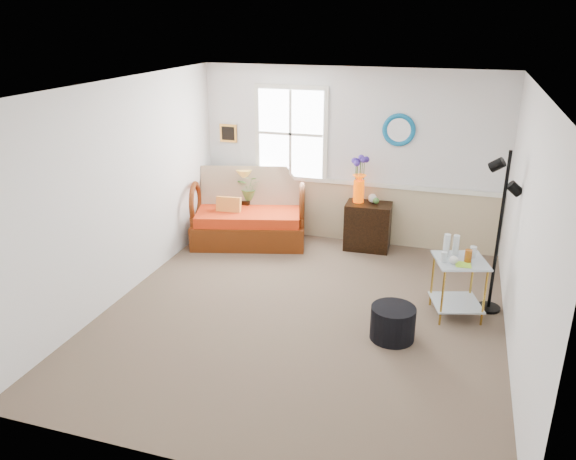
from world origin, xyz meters
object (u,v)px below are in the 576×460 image
(cabinet, at_px, (368,226))
(lamp_stand, at_px, (244,215))
(side_table, at_px, (457,288))
(floor_lamp, at_px, (499,234))
(ottoman, at_px, (393,323))
(loveseat, at_px, (249,208))

(cabinet, bearing_deg, lamp_stand, 175.73)
(side_table, distance_m, floor_lamp, 0.76)
(ottoman, bearing_deg, cabinet, 106.07)
(cabinet, bearing_deg, loveseat, -173.09)
(cabinet, distance_m, floor_lamp, 2.30)
(loveseat, relative_size, floor_lamp, 0.87)
(side_table, xyz_separation_m, ottoman, (-0.63, -0.73, -0.16))
(ottoman, bearing_deg, lamp_stand, 137.20)
(floor_lamp, bearing_deg, ottoman, -118.50)
(lamp_stand, relative_size, floor_lamp, 0.30)
(loveseat, distance_m, ottoman, 3.29)
(lamp_stand, bearing_deg, floor_lamp, -22.13)
(cabinet, height_order, floor_lamp, floor_lamp)
(side_table, bearing_deg, floor_lamp, 34.68)
(lamp_stand, height_order, floor_lamp, floor_lamp)
(lamp_stand, bearing_deg, cabinet, -2.41)
(lamp_stand, distance_m, ottoman, 3.68)
(floor_lamp, relative_size, ottoman, 4.00)
(cabinet, bearing_deg, ottoman, -75.79)
(floor_lamp, height_order, ottoman, floor_lamp)
(cabinet, bearing_deg, floor_lamp, -41.70)
(lamp_stand, xyz_separation_m, ottoman, (2.70, -2.50, -0.10))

